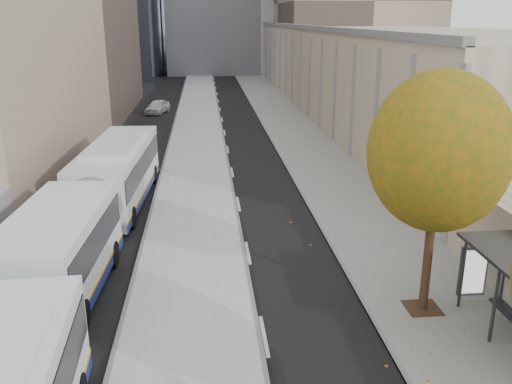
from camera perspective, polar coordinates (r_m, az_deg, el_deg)
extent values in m
cube|color=#AFAFAF|center=(37.95, -6.29, 4.16)|extent=(4.25, 150.00, 0.15)
cube|color=gray|center=(38.66, 5.68, 4.38)|extent=(4.75, 150.00, 0.08)
cube|color=#A59885|center=(68.67, 10.70, 13.40)|extent=(18.00, 92.00, 8.00)
cylinder|color=black|center=(17.92, 17.58, -7.07)|extent=(0.28, 0.28, 3.24)
sphere|color=#304E11|center=(16.79, 18.71, 4.06)|extent=(4.20, 4.20, 4.20)
cube|color=silver|center=(24.16, -16.20, -0.92)|extent=(3.59, 18.26, 3.02)
cube|color=black|center=(24.00, -16.31, 0.33)|extent=(3.61, 17.54, 1.05)
cube|color=#177948|center=(16.25, -21.76, -12.39)|extent=(1.92, 0.16, 1.17)
imported|color=silver|center=(54.79, -10.32, 8.83)|extent=(2.54, 4.15, 1.32)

